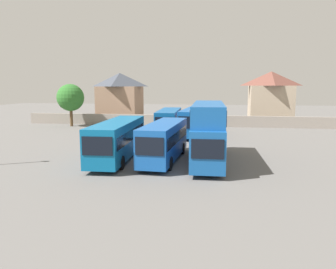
{
  "coord_description": "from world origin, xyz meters",
  "views": [
    {
      "loc": [
        4.84,
        -27.64,
        6.56
      ],
      "look_at": [
        0.0,
        3.0,
        1.93
      ],
      "focal_mm": 34.95,
      "sensor_mm": 36.0,
      "label": 1
    }
  ],
  "objects": [
    {
      "name": "bus_5",
      "position": [
        1.53,
        15.63,
        2.01
      ],
      "size": [
        3.2,
        11.21,
        3.53
      ],
      "rotation": [
        0.0,
        0.0,
        -1.63
      ],
      "color": "#1352A3",
      "rests_on": "ground"
    },
    {
      "name": "house_terrace_left",
      "position": [
        -13.82,
        32.35,
        4.56
      ],
      "size": [
        7.79,
        7.36,
        8.94
      ],
      "color": "#9E7A60",
      "rests_on": "ground"
    },
    {
      "name": "tree_left_of_lot",
      "position": [
        -19.1,
        22.48,
        4.64
      ],
      "size": [
        4.38,
        4.38,
        6.86
      ],
      "color": "brown",
      "rests_on": "ground"
    },
    {
      "name": "bus_2",
      "position": [
        0.12,
        0.16,
        1.92
      ],
      "size": [
        2.9,
        10.3,
        3.36
      ],
      "rotation": [
        0.0,
        0.0,
        -1.62
      ],
      "color": "#1752A5",
      "rests_on": "ground"
    },
    {
      "name": "ground",
      "position": [
        0.0,
        18.0,
        0.0
      ],
      "size": [
        140.0,
        140.0,
        0.0
      ],
      "primitive_type": "plane",
      "color": "#605E5B"
    },
    {
      "name": "depot_boundary_wall",
      "position": [
        0.0,
        25.48,
        0.9
      ],
      "size": [
        56.0,
        0.5,
        1.8
      ],
      "primitive_type": "cube",
      "color": "gray",
      "rests_on": "ground"
    },
    {
      "name": "bus_3",
      "position": [
        3.92,
        0.23,
        2.86
      ],
      "size": [
        2.92,
        11.36,
        5.09
      ],
      "rotation": [
        0.0,
        0.0,
        -1.54
      ],
      "color": "#17549F",
      "rests_on": "ground"
    },
    {
      "name": "house_terrace_centre",
      "position": [
        13.69,
        32.57,
        4.62
      ],
      "size": [
        7.62,
        6.65,
        9.06
      ],
      "color": "tan",
      "rests_on": "ground"
    },
    {
      "name": "bus_4",
      "position": [
        -1.78,
        15.11,
        1.94
      ],
      "size": [
        2.94,
        10.47,
        3.4
      ],
      "rotation": [
        0.0,
        0.0,
        -1.53
      ],
      "color": "#0F5195",
      "rests_on": "ground"
    },
    {
      "name": "bus_1",
      "position": [
        -4.08,
        0.13,
        1.96
      ],
      "size": [
        3.12,
        11.62,
        3.43
      ],
      "rotation": [
        0.0,
        0.0,
        -1.52
      ],
      "color": "#0D5F95",
      "rests_on": "ground"
    }
  ]
}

